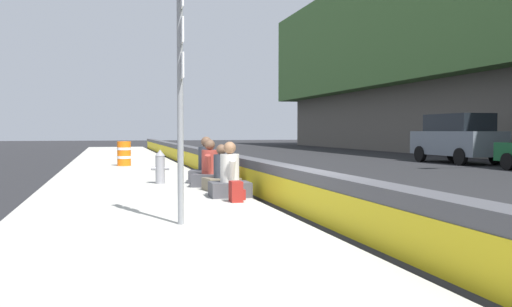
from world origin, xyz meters
The scene contains 12 objects.
ground_plane centered at (0.00, 0.00, 0.00)m, with size 160.00×160.00×0.00m, color #232326.
sidewalk_strip centered at (0.00, 2.65, 0.07)m, with size 80.00×4.40×0.14m, color #B5B2A8.
jersey_barrier centered at (0.00, 0.00, 0.42)m, with size 76.00×0.45×0.85m.
route_sign_post centered at (-0.78, 2.24, 2.23)m, with size 0.44×0.09×3.60m.
fire_hydrant centered at (5.70, 1.97, 0.59)m, with size 0.26×0.46×0.88m.
seated_person_foreground centered at (2.39, 0.84, 0.50)m, with size 0.73×0.84×1.14m.
seated_person_middle centered at (3.71, 0.75, 0.47)m, with size 0.75×0.85×1.06m.
seated_person_rear centered at (4.67, 0.86, 0.50)m, with size 0.92×1.00×1.15m.
seated_person_far centered at (5.71, 0.77, 0.52)m, with size 0.94×1.03×1.21m.
backpack centered at (1.54, 0.89, 0.33)m, with size 0.32×0.28×0.40m.
construction_barrel centered at (13.54, 2.68, 0.62)m, with size 0.54×0.54×0.95m.
parked_car_fourth centered at (13.88, -12.34, 1.18)m, with size 4.86×2.20×2.28m.
Camera 1 is at (-8.99, 3.26, 1.51)m, focal length 39.63 mm.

